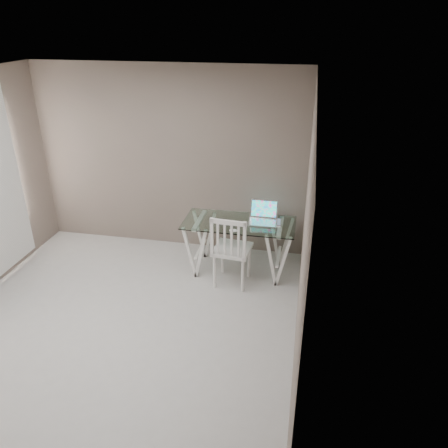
% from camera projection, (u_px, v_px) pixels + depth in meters
% --- Properties ---
extents(room, '(4.50, 4.52, 2.71)m').
position_uv_depth(room, '(91.00, 191.00, 4.23)').
color(room, '#A9A6A2').
rests_on(room, ground).
extents(desk, '(1.50, 0.70, 0.75)m').
position_uv_depth(desk, '(239.00, 246.00, 6.01)').
color(desk, silver).
rests_on(desk, ground).
extents(chair, '(0.50, 0.50, 1.02)m').
position_uv_depth(chair, '(231.00, 248.00, 5.60)').
color(chair, silver).
rests_on(chair, ground).
extents(laptop, '(0.37, 0.35, 0.26)m').
position_uv_depth(laptop, '(263.00, 217.00, 5.88)').
color(laptop, silver).
rests_on(laptop, desk).
extents(keyboard, '(0.25, 0.11, 0.01)m').
position_uv_depth(keyboard, '(228.00, 224.00, 5.82)').
color(keyboard, silver).
rests_on(keyboard, desk).
extents(mouse, '(0.11, 0.07, 0.04)m').
position_uv_depth(mouse, '(233.00, 231.00, 5.60)').
color(mouse, white).
rests_on(mouse, desk).
extents(phone_dock, '(0.06, 0.06, 0.12)m').
position_uv_depth(phone_dock, '(279.00, 224.00, 5.73)').
color(phone_dock, white).
rests_on(phone_dock, desk).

